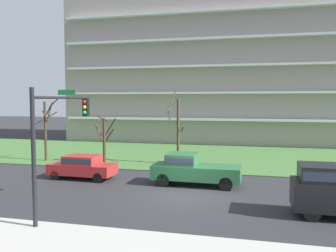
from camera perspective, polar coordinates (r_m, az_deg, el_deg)
name	(u,v)px	position (r m, az deg, el deg)	size (l,w,h in m)	color
ground	(184,195)	(20.23, 2.49, -10.92)	(160.00, 160.00, 0.00)	#2D2D30
grass_lawn_strip	(213,156)	(33.78, 7.14, -4.75)	(80.00, 16.00, 0.08)	#477238
apartment_building	(226,70)	(47.50, 9.21, 8.75)	(39.16, 13.04, 18.17)	#9E938C
tree_far_left	(46,127)	(32.42, -18.72, -0.08)	(2.50, 1.63, 5.50)	#423023
tree_left	(104,138)	(30.10, -10.03, -1.85)	(1.75, 1.76, 4.02)	#423023
tree_center	(177,129)	(28.86, 1.49, -0.53)	(1.46, 1.80, 5.95)	#4C3828
pickup_green_near_left	(193,169)	(22.39, 3.91, -6.78)	(5.44, 2.10, 1.95)	#2D6B3D
sedan_red_center_right	(82,166)	(24.76, -13.43, -6.16)	(4.45, 1.93, 1.57)	#B22828
traffic_signal_mast	(57,129)	(16.74, -17.24, -0.51)	(0.90, 5.01, 5.77)	black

